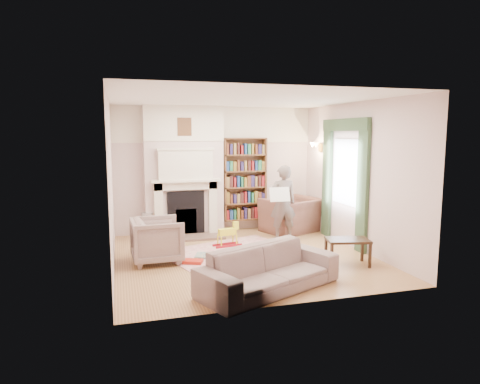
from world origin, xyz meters
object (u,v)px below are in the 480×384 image
object	(u,v)px
armchair_left	(157,240)
coffee_table	(347,252)
bookcase	(245,179)
sofa	(269,269)
rocking_horse	(227,235)
paraffin_heater	(147,225)
armchair_reading	(291,215)
man_reading	(283,203)

from	to	relation	value
armchair_left	coffee_table	xyz separation A→B (m)	(3.08, -1.06, -0.16)
bookcase	sofa	world-z (taller)	bookcase
armchair_left	rocking_horse	world-z (taller)	armchair_left
bookcase	rocking_horse	distance (m)	1.82
bookcase	armchair_left	size ratio (longest dim) A/B	2.18
sofa	coffee_table	bearing A→B (deg)	0.24
coffee_table	rocking_horse	bearing A→B (deg)	147.91
paraffin_heater	rocking_horse	distance (m)	1.85
armchair_reading	paraffin_heater	xyz separation A→B (m)	(-3.17, 0.30, -0.11)
man_reading	bookcase	bearing A→B (deg)	-65.12
man_reading	sofa	bearing A→B (deg)	65.80
bookcase	rocking_horse	bearing A→B (deg)	-119.37
armchair_left	paraffin_heater	xyz separation A→B (m)	(-0.05, 1.78, -0.11)
armchair_left	sofa	size ratio (longest dim) A/B	0.40
armchair_reading	paraffin_heater	distance (m)	3.18
rocking_horse	armchair_left	bearing A→B (deg)	-165.48
paraffin_heater	coffee_table	bearing A→B (deg)	-42.27
armchair_left	sofa	world-z (taller)	armchair_left
rocking_horse	bookcase	bearing A→B (deg)	50.85
coffee_table	rocking_horse	xyz separation A→B (m)	(-1.67, 1.70, 0.02)
armchair_reading	rocking_horse	distance (m)	1.91
man_reading	paraffin_heater	size ratio (longest dim) A/B	2.84
bookcase	armchair_left	bearing A→B (deg)	-137.48
sofa	coffee_table	distance (m)	1.83
armchair_left	paraffin_heater	world-z (taller)	armchair_left
sofa	man_reading	xyz separation A→B (m)	(1.27, 2.68, 0.47)
bookcase	armchair_reading	xyz separation A→B (m)	(0.94, -0.52, -0.79)
bookcase	rocking_horse	world-z (taller)	bookcase
paraffin_heater	armchair_reading	bearing A→B (deg)	-5.42
bookcase	paraffin_heater	size ratio (longest dim) A/B	3.36
bookcase	sofa	xyz separation A→B (m)	(-0.78, -3.80, -0.87)
sofa	armchair_reading	bearing A→B (deg)	38.80
coffee_table	paraffin_heater	xyz separation A→B (m)	(-3.13, 2.84, 0.05)
armchair_reading	sofa	distance (m)	3.70
man_reading	rocking_horse	world-z (taller)	man_reading
armchair_left	man_reading	xyz separation A→B (m)	(2.67, 0.88, 0.40)
armchair_reading	rocking_horse	world-z (taller)	armchair_reading
armchair_reading	man_reading	xyz separation A→B (m)	(-0.45, -0.60, 0.40)
bookcase	paraffin_heater	distance (m)	2.41
paraffin_heater	rocking_horse	size ratio (longest dim) A/B	1.00
armchair_left	man_reading	bearing A→B (deg)	-74.63
armchair_reading	rocking_horse	size ratio (longest dim) A/B	2.15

